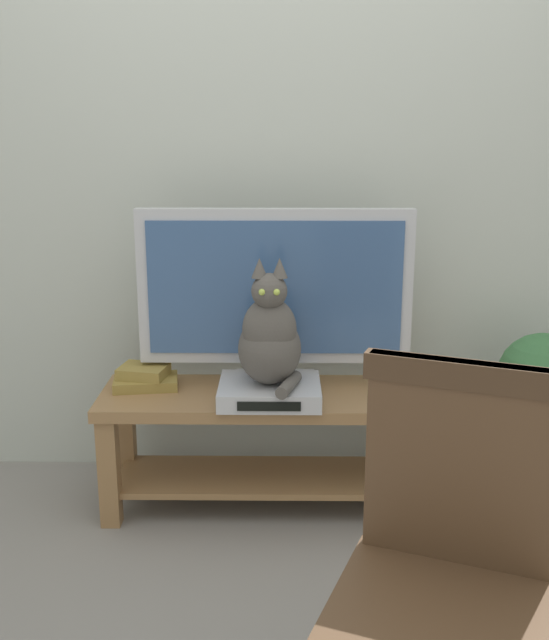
# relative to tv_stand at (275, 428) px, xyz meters

# --- Properties ---
(ground_plane) EXTENTS (12.00, 12.00, 0.00)m
(ground_plane) POSITION_rel_tv_stand_xyz_m (-0.02, -0.63, -0.32)
(ground_plane) COLOR gray
(back_wall) EXTENTS (7.00, 0.12, 2.80)m
(back_wall) POSITION_rel_tv_stand_xyz_m (-0.02, 0.42, 1.08)
(back_wall) COLOR #B7BCB2
(back_wall) RESTS_ON ground
(tv_stand) EXTENTS (1.30, 0.40, 0.46)m
(tv_stand) POSITION_rel_tv_stand_xyz_m (0.00, 0.00, 0.00)
(tv_stand) COLOR olive
(tv_stand) RESTS_ON ground
(tv) EXTENTS (1.02, 0.20, 0.67)m
(tv) POSITION_rel_tv_stand_xyz_m (0.00, 0.09, 0.51)
(tv) COLOR #B7B7BC
(tv) RESTS_ON tv_stand
(media_box) EXTENTS (0.36, 0.30, 0.07)m
(media_box) POSITION_rel_tv_stand_xyz_m (-0.02, -0.07, 0.18)
(media_box) COLOR #BCBCC1
(media_box) RESTS_ON tv_stand
(cat) EXTENTS (0.23, 0.29, 0.46)m
(cat) POSITION_rel_tv_stand_xyz_m (-0.02, -0.09, 0.38)
(cat) COLOR #514C47
(cat) RESTS_ON media_box
(wooden_chair) EXTENTS (0.57, 0.57, 0.95)m
(wooden_chair) POSITION_rel_tv_stand_xyz_m (0.38, -1.22, 0.23)
(wooden_chair) COLOR #513823
(wooden_chair) RESTS_ON ground
(book_stack) EXTENTS (0.26, 0.19, 0.08)m
(book_stack) POSITION_rel_tv_stand_xyz_m (-0.49, 0.06, 0.18)
(book_stack) COLOR olive
(book_stack) RESTS_ON tv_stand
(potted_plant) EXTENTS (0.33, 0.33, 0.68)m
(potted_plant) POSITION_rel_tv_stand_xyz_m (1.00, 0.03, 0.07)
(potted_plant) COLOR beige
(potted_plant) RESTS_ON ground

